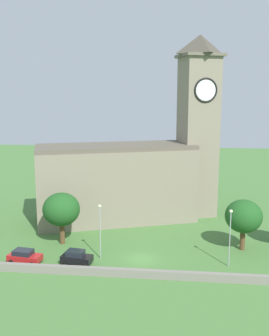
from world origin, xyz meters
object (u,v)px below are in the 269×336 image
(church, at_px, (136,168))
(tree_churchyard, at_px, (61,210))
(tree_riverside_west, at_px, (244,216))
(streetlamp_west_mid, at_px, (100,223))
(streetlamp_central, at_px, (230,229))
(car_black, at_px, (76,257))
(car_red, at_px, (24,256))

(church, height_order, tree_churchyard, church)
(church, bearing_deg, tree_riverside_west, -38.02)
(church, distance_m, streetlamp_west_mid, 19.11)
(streetlamp_west_mid, distance_m, streetlamp_central, 17.16)
(church, xyz_separation_m, tree_churchyard, (-9.74, -13.71, -3.81))
(church, height_order, car_black, church)
(streetlamp_central, height_order, tree_riverside_west, streetlamp_central)
(church, relative_size, tree_riverside_west, 4.50)
(streetlamp_central, height_order, tree_churchyard, tree_churchyard)
(car_red, xyz_separation_m, car_black, (7.00, 0.34, 0.04))
(tree_riverside_west, bearing_deg, streetlamp_central, -113.67)
(car_black, bearing_deg, car_red, -177.24)
(car_red, bearing_deg, tree_riverside_west, 14.86)
(car_red, xyz_separation_m, streetlamp_central, (26.94, 1.85, 4.17))
(streetlamp_west_mid, bearing_deg, car_black, -141.71)
(car_red, bearing_deg, church, 58.67)
(streetlamp_west_mid, height_order, streetlamp_central, streetlamp_central)
(streetlamp_west_mid, bearing_deg, tree_churchyard, 145.07)
(car_black, bearing_deg, streetlamp_central, 4.33)
(church, height_order, streetlamp_central, church)
(streetlamp_west_mid, bearing_deg, streetlamp_central, -2.32)
(church, relative_size, streetlamp_central, 4.32)
(car_black, relative_size, streetlamp_central, 0.55)
(church, xyz_separation_m, tree_riverside_west, (16.80, -13.13, -4.12))
(car_black, xyz_separation_m, streetlamp_west_mid, (2.79, 2.21, 4.09))
(streetlamp_central, distance_m, tree_riverside_west, 6.54)
(streetlamp_central, bearing_deg, car_black, -175.67)
(car_black, xyz_separation_m, streetlamp_central, (19.94, 1.51, 4.13))
(car_black, bearing_deg, streetlamp_west_mid, 38.29)
(car_red, relative_size, tree_churchyard, 0.59)
(church, height_order, car_red, church)
(car_black, distance_m, streetlamp_central, 20.42)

